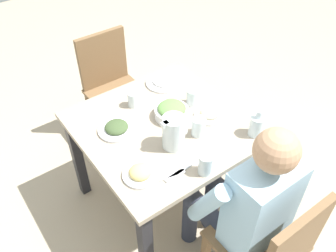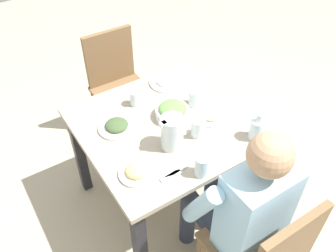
% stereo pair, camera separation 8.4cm
% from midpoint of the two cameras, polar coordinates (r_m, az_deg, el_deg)
% --- Properties ---
extents(ground_plane, '(8.00, 8.00, 0.00)m').
position_cam_midpoint_polar(ground_plane, '(2.58, -1.55, -11.68)').
color(ground_plane, tan).
extents(dining_table, '(0.92, 0.92, 0.72)m').
position_cam_midpoint_polar(dining_table, '(2.12, -1.85, -2.08)').
color(dining_table, gray).
rests_on(dining_table, ground_plane).
extents(chair_near, '(0.40, 0.40, 0.87)m').
position_cam_midpoint_polar(chair_near, '(1.88, 14.60, -18.15)').
color(chair_near, brown).
rests_on(chair_near, ground_plane).
extents(chair_far, '(0.40, 0.40, 0.87)m').
position_cam_midpoint_polar(chair_far, '(2.78, -9.81, 6.61)').
color(chair_far, brown).
rests_on(chair_far, ground_plane).
extents(diner_near, '(0.48, 0.53, 1.16)m').
position_cam_midpoint_polar(diner_near, '(1.82, 10.67, -11.64)').
color(diner_near, '#9EC6E0').
rests_on(diner_near, ground_plane).
extents(water_pitcher, '(0.16, 0.12, 0.19)m').
position_cam_midpoint_polar(water_pitcher, '(1.85, -0.38, -0.99)').
color(water_pitcher, silver).
rests_on(water_pitcher, dining_table).
extents(salad_bowl, '(0.20, 0.20, 0.09)m').
position_cam_midpoint_polar(salad_bowl, '(2.06, -0.57, 2.35)').
color(salad_bowl, white).
rests_on(salad_bowl, dining_table).
extents(plate_beans, '(0.18, 0.18, 0.04)m').
position_cam_midpoint_polar(plate_beans, '(2.09, 5.43, 1.84)').
color(plate_beans, white).
rests_on(plate_beans, dining_table).
extents(plate_yoghurt, '(0.23, 0.23, 0.04)m').
position_cam_midpoint_polar(plate_yoghurt, '(2.34, -1.75, 7.06)').
color(plate_yoghurt, white).
rests_on(plate_yoghurt, dining_table).
extents(plate_dolmas, '(0.21, 0.21, 0.05)m').
position_cam_midpoint_polar(plate_dolmas, '(2.02, -9.33, -0.33)').
color(plate_dolmas, white).
rests_on(plate_dolmas, dining_table).
extents(plate_fries, '(0.18, 0.18, 0.06)m').
position_cam_midpoint_polar(plate_fries, '(1.77, -5.75, -7.42)').
color(plate_fries, white).
rests_on(plate_fries, dining_table).
extents(water_glass_far_right, '(0.07, 0.07, 0.10)m').
position_cam_midpoint_polar(water_glass_far_right, '(2.15, 2.79, 4.57)').
color(water_glass_far_right, silver).
rests_on(water_glass_far_right, dining_table).
extents(water_glass_near_right, '(0.06, 0.06, 0.09)m').
position_cam_midpoint_polar(water_glass_near_right, '(2.15, -6.69, 4.20)').
color(water_glass_near_right, silver).
rests_on(water_glass_near_right, dining_table).
extents(water_glass_near_left, '(0.08, 0.08, 0.11)m').
position_cam_midpoint_polar(water_glass_near_left, '(1.95, 3.62, -0.12)').
color(water_glass_near_left, silver).
rests_on(water_glass_near_left, dining_table).
extents(water_glass_by_pitcher, '(0.07, 0.07, 0.11)m').
position_cam_midpoint_polar(water_glass_by_pitcher, '(1.75, 4.60, -6.11)').
color(water_glass_by_pitcher, silver).
rests_on(water_glass_by_pitcher, dining_table).
extents(oil_carafe, '(0.08, 0.08, 0.16)m').
position_cam_midpoint_polar(oil_carafe, '(1.99, 12.67, -0.08)').
color(oil_carafe, silver).
rests_on(oil_carafe, dining_table).
extents(fork_near, '(0.17, 0.06, 0.01)m').
position_cam_midpoint_polar(fork_near, '(1.77, -1.25, -7.93)').
color(fork_near, silver).
rests_on(fork_near, dining_table).
extents(knife_near, '(0.19, 0.04, 0.01)m').
position_cam_midpoint_polar(knife_near, '(1.89, 7.45, -4.21)').
color(knife_near, silver).
rests_on(knife_near, dining_table).
extents(fork_far, '(0.17, 0.03, 0.01)m').
position_cam_midpoint_polar(fork_far, '(2.36, -2.32, 7.11)').
color(fork_far, silver).
rests_on(fork_far, dining_table).
extents(knife_far, '(0.19, 0.03, 0.01)m').
position_cam_midpoint_polar(knife_far, '(1.79, 0.49, -7.31)').
color(knife_far, silver).
rests_on(knife_far, dining_table).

